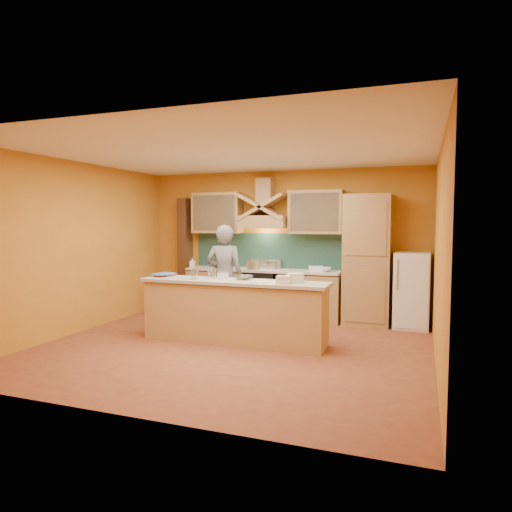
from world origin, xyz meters
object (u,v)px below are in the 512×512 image
(kitchen_scale, at_px, (223,276))
(fridge, at_px, (411,290))
(stove, at_px, (263,293))
(mixing_bowl, at_px, (244,277))
(person, at_px, (225,276))

(kitchen_scale, bearing_deg, fridge, 57.67)
(stove, bearing_deg, kitchen_scale, -90.41)
(stove, relative_size, kitchen_scale, 7.21)
(stove, relative_size, fridge, 0.69)
(kitchen_scale, distance_m, mixing_bowl, 0.33)
(fridge, bearing_deg, mixing_bowl, -143.31)
(fridge, bearing_deg, stove, 180.00)
(fridge, xyz_separation_m, mixing_bowl, (-2.39, -1.78, 0.33))
(stove, xyz_separation_m, fridge, (2.70, 0.00, 0.20))
(fridge, bearing_deg, kitchen_scale, -146.08)
(fridge, xyz_separation_m, person, (-3.02, -1.08, 0.24))
(fridge, distance_m, kitchen_scale, 3.29)
(fridge, height_order, mixing_bowl, fridge)
(stove, height_order, fridge, fridge)
(person, bearing_deg, kitchen_scale, 103.06)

